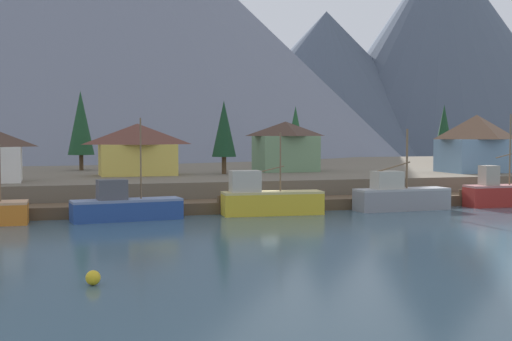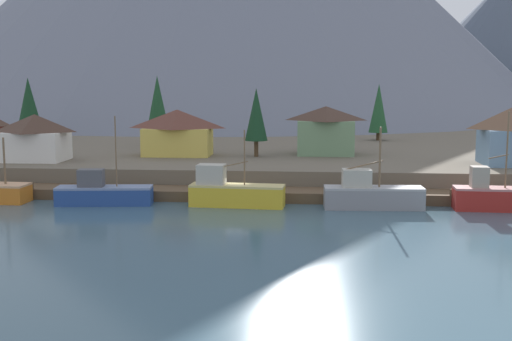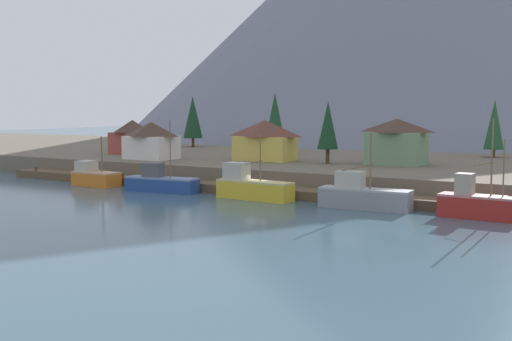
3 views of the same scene
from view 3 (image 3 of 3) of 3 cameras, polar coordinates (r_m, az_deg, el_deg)
name	(u,v)px [view 3 (image 3 of 3)]	position (r m, az deg, el deg)	size (l,w,h in m)	color
ground_plane	(335,183)	(87.59, 7.03, -1.15)	(400.00, 400.00, 1.00)	#3D5B6B
dock	(269,191)	(71.51, 1.14, -1.82)	(80.00, 4.00, 1.60)	brown
shoreline_bank	(368,164)	(98.44, 9.90, 0.58)	(400.00, 56.00, 2.50)	#665B4C
fishing_boat_orange	(95,176)	(82.77, -14.12, -0.52)	(6.28, 2.84, 6.19)	#CC6B1E
fishing_boat_blue	(161,182)	(75.31, -8.44, -1.05)	(9.03, 3.32, 8.26)	navy
fishing_boat_yellow	(252,187)	(68.45, -0.39, -1.44)	(8.80, 2.87, 7.07)	gold
fishing_boat_grey	(363,196)	(62.86, 9.46, -2.21)	(8.99, 2.78, 7.40)	gray
fishing_boat_red	(477,204)	(59.98, 19.03, -2.82)	(6.88, 2.48, 8.84)	maroon
house_yellow	(265,140)	(87.96, 0.78, 2.73)	(8.33, 4.63, 5.52)	gold
house_white	(151,140)	(91.51, -9.27, 2.67)	(6.89, 5.32, 5.23)	silver
house_green	(397,141)	(83.31, 12.39, 2.55)	(7.06, 5.69, 5.85)	#6B8E66
house_red	(133,136)	(103.31, -10.89, 3.00)	(5.54, 5.88, 5.31)	#9E4238
conifer_near_left	(328,125)	(83.48, 6.40, 4.00)	(2.68, 2.68, 8.07)	#4C3823
conifer_near_right	(275,117)	(101.03, 1.69, 4.73)	(3.15, 3.15, 9.58)	#4C3823
conifer_mid_right	(193,117)	(119.59, -5.63, 4.72)	(3.59, 3.59, 9.30)	#4C3823
conifer_back_left	(494,125)	(99.61, 20.38, 3.84)	(2.84, 2.84, 8.41)	#4C3823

